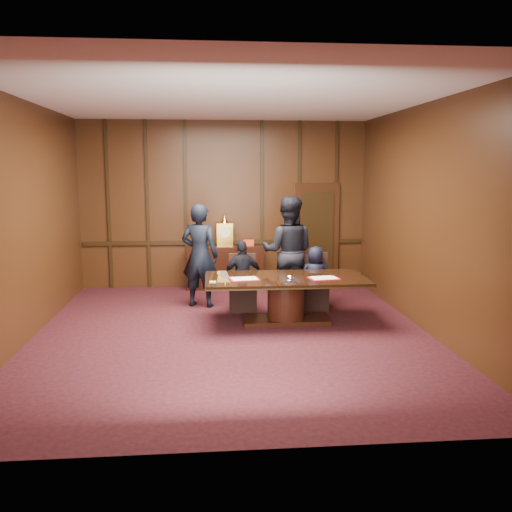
{
  "coord_description": "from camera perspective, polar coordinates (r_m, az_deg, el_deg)",
  "views": [
    {
      "loc": [
        -0.36,
        -8.01,
        2.49
      ],
      "look_at": [
        0.45,
        0.94,
        1.05
      ],
      "focal_mm": 38.0,
      "sensor_mm": 36.0,
      "label": 1
    }
  ],
  "objects": [
    {
      "name": "signatory_left",
      "position": [
        9.54,
        -1.39,
        -2.14
      ],
      "size": [
        0.79,
        0.46,
        1.26
      ],
      "primitive_type": "imported",
      "rotation": [
        0.0,
        0.0,
        3.36
      ],
      "color": "black",
      "rests_on": "ground"
    },
    {
      "name": "witness_right",
      "position": [
        9.87,
        3.39,
        0.46
      ],
      "size": [
        1.13,
        0.96,
        2.02
      ],
      "primitive_type": "imported",
      "rotation": [
        0.0,
        0.0,
        2.92
      ],
      "color": "black",
      "rests_on": "ground"
    },
    {
      "name": "chair_right",
      "position": [
        9.86,
        6.18,
        -3.82
      ],
      "size": [
        0.53,
        0.53,
        0.99
      ],
      "rotation": [
        0.0,
        0.0,
        -0.12
      ],
      "color": "black",
      "rests_on": "ground"
    },
    {
      "name": "room",
      "position": [
        8.19,
        -2.15,
        3.73
      ],
      "size": [
        7.0,
        7.04,
        3.5
      ],
      "color": "black",
      "rests_on": "ground"
    },
    {
      "name": "witness_left",
      "position": [
        9.88,
        -5.94,
        0.06
      ],
      "size": [
        0.8,
        0.65,
        1.89
      ],
      "primitive_type": "imported",
      "rotation": [
        0.0,
        0.0,
        2.81
      ],
      "color": "black",
      "rests_on": "ground"
    },
    {
      "name": "conference_table",
      "position": [
        8.86,
        3.16,
        -3.82
      ],
      "size": [
        2.62,
        1.32,
        0.76
      ],
      "color": "black",
      "rests_on": "ground"
    },
    {
      "name": "notepad",
      "position": [
        8.42,
        -4.57,
        -2.73
      ],
      "size": [
        0.1,
        0.08,
        0.01
      ],
      "primitive_type": "cube",
      "rotation": [
        0.0,
        0.0,
        -0.07
      ],
      "color": "#FFDF7C",
      "rests_on": "conference_table"
    },
    {
      "name": "folder_left",
      "position": [
        8.61,
        -1.25,
        -2.43
      ],
      "size": [
        0.5,
        0.39,
        0.02
      ],
      "rotation": [
        0.0,
        0.0,
        0.14
      ],
      "color": "#A60F1F",
      "rests_on": "conference_table"
    },
    {
      "name": "chair_left",
      "position": [
        9.69,
        -1.41,
        -4.0
      ],
      "size": [
        0.5,
        0.5,
        0.99
      ],
      "rotation": [
        0.0,
        0.0,
        -0.03
      ],
      "color": "black",
      "rests_on": "ground"
    },
    {
      "name": "signatory_right",
      "position": [
        9.73,
        6.28,
        -2.31
      ],
      "size": [
        0.59,
        0.42,
        1.15
      ],
      "primitive_type": "imported",
      "rotation": [
        0.0,
        0.0,
        3.04
      ],
      "color": "black",
      "rests_on": "ground"
    },
    {
      "name": "inkstand",
      "position": [
        8.36,
        3.63,
        -2.48
      ],
      "size": [
        0.2,
        0.14,
        0.12
      ],
      "color": "white",
      "rests_on": "conference_table"
    },
    {
      "name": "folder_right",
      "position": [
        8.74,
        7.15,
        -2.33
      ],
      "size": [
        0.51,
        0.4,
        0.02
      ],
      "rotation": [
        0.0,
        0.0,
        0.16
      ],
      "color": "#A60F1F",
      "rests_on": "conference_table"
    },
    {
      "name": "sideboard",
      "position": [
        11.45,
        -3.27,
        -0.98
      ],
      "size": [
        1.6,
        0.45,
        1.54
      ],
      "color": "black",
      "rests_on": "ground"
    }
  ]
}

